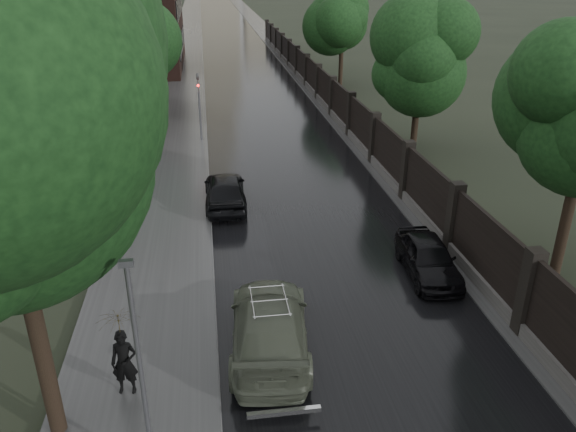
# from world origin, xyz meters

# --- Properties ---
(fence_right) EXTENTS (0.45, 75.72, 2.70)m
(fence_right) POSITION_xyz_m (4.60, 32.01, 1.01)
(fence_right) COLOR #383533
(fence_right) RESTS_ON ground
(tree_left_far) EXTENTS (4.25, 4.25, 7.39)m
(tree_left_far) POSITION_xyz_m (-8.00, 30.00, 5.24)
(tree_left_far) COLOR black
(tree_left_far) RESTS_ON ground
(tree_right_b) EXTENTS (4.08, 4.08, 7.01)m
(tree_right_b) POSITION_xyz_m (7.50, 22.00, 4.95)
(tree_right_b) COLOR black
(tree_right_b) RESTS_ON ground
(tree_right_c) EXTENTS (4.08, 4.08, 7.01)m
(tree_right_c) POSITION_xyz_m (7.50, 40.00, 4.95)
(tree_right_c) COLOR black
(tree_right_c) RESTS_ON ground
(lamp_post) EXTENTS (0.25, 0.12, 5.11)m
(lamp_post) POSITION_xyz_m (-5.40, 1.50, 2.67)
(lamp_post) COLOR #59595E
(lamp_post) RESTS_ON ground
(traffic_light) EXTENTS (0.16, 0.32, 4.00)m
(traffic_light) POSITION_xyz_m (-4.30, 24.99, 2.40)
(traffic_light) COLOR #59595E
(traffic_light) RESTS_ON ground
(volga_sedan) EXTENTS (2.59, 5.33, 1.49)m
(volga_sedan) POSITION_xyz_m (-2.56, 5.37, 0.75)
(volga_sedan) COLOR #4A5040
(volga_sedan) RESTS_ON ground
(hatchback_left) EXTENTS (1.78, 4.33, 1.47)m
(hatchback_left) POSITION_xyz_m (-3.33, 15.42, 0.73)
(hatchback_left) COLOR black
(hatchback_left) RESTS_ON ground
(car_right_near) EXTENTS (1.74, 3.89, 1.30)m
(car_right_near) POSITION_xyz_m (3.16, 8.57, 0.65)
(car_right_near) COLOR black
(car_right_near) RESTS_ON ground
(pedestrian_umbrella) EXTENTS (1.09, 1.11, 2.69)m
(pedestrian_umbrella) POSITION_xyz_m (-6.19, 4.02, 1.95)
(pedestrian_umbrella) COLOR black
(pedestrian_umbrella) RESTS_ON sidewalk_left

